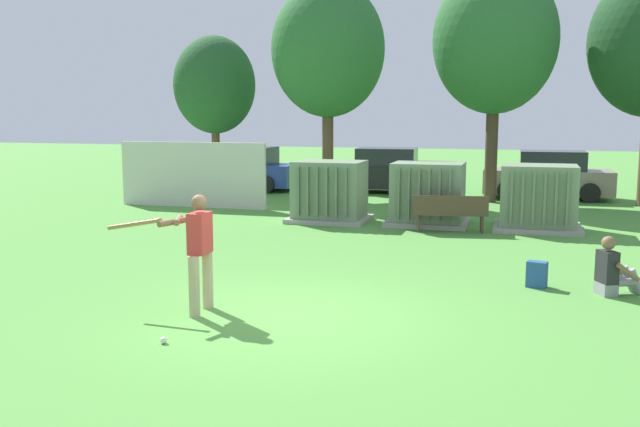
# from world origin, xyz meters

# --- Properties ---
(ground_plane) EXTENTS (96.00, 96.00, 0.00)m
(ground_plane) POSITION_xyz_m (0.00, 0.00, 0.00)
(ground_plane) COLOR #51933D
(fence_panel) EXTENTS (4.80, 0.12, 2.00)m
(fence_panel) POSITION_xyz_m (-6.63, 10.50, 1.00)
(fence_panel) COLOR beige
(fence_panel) RESTS_ON ground
(transformer_west) EXTENTS (2.10, 1.70, 1.62)m
(transformer_west) POSITION_xyz_m (-1.80, 8.86, 0.79)
(transformer_west) COLOR #9E9B93
(transformer_west) RESTS_ON ground
(transformer_mid_west) EXTENTS (2.10, 1.70, 1.62)m
(transformer_mid_west) POSITION_xyz_m (0.81, 9.00, 0.79)
(transformer_mid_west) COLOR #9E9B93
(transformer_mid_west) RESTS_ON ground
(transformer_mid_east) EXTENTS (2.10, 1.70, 1.62)m
(transformer_mid_east) POSITION_xyz_m (3.56, 8.94, 0.79)
(transformer_mid_east) COLOR #9E9B93
(transformer_mid_east) RESTS_ON ground
(park_bench) EXTENTS (1.84, 0.66, 0.92)m
(park_bench) POSITION_xyz_m (1.50, 7.92, 0.54)
(park_bench) COLOR #4C3828
(park_bench) RESTS_ON ground
(batter) EXTENTS (1.61, 0.72, 1.74)m
(batter) POSITION_xyz_m (-1.34, -0.09, 0.98)
(batter) COLOR tan
(batter) RESTS_ON ground
(sports_ball) EXTENTS (0.09, 0.09, 0.09)m
(sports_ball) POSITION_xyz_m (-1.13, -1.53, 0.04)
(sports_ball) COLOR white
(sports_ball) RESTS_ON ground
(seated_spectator) EXTENTS (0.79, 0.66, 0.96)m
(seated_spectator) POSITION_xyz_m (4.61, 2.66, 0.38)
(seated_spectator) COLOR gray
(seated_spectator) RESTS_ON ground
(backpack) EXTENTS (0.36, 0.32, 0.44)m
(backpack) POSITION_xyz_m (3.46, 2.85, 0.21)
(backpack) COLOR #264C8C
(backpack) RESTS_ON ground
(tree_left) EXTENTS (2.95, 2.95, 5.64)m
(tree_left) POSITION_xyz_m (-7.69, 14.59, 3.87)
(tree_left) COLOR brown
(tree_left) RESTS_ON ground
(tree_center_left) EXTENTS (3.78, 3.78, 7.23)m
(tree_center_left) POSITION_xyz_m (-3.24, 13.89, 4.96)
(tree_center_left) COLOR brown
(tree_center_left) RESTS_ON ground
(tree_center_right) EXTENTS (3.94, 3.94, 7.52)m
(tree_center_right) POSITION_xyz_m (2.14, 14.31, 5.16)
(tree_center_right) COLOR #4C3828
(tree_center_right) RESTS_ON ground
(parked_car_leftmost) EXTENTS (4.25, 2.02, 1.62)m
(parked_car_leftmost) POSITION_xyz_m (-7.01, 15.53, 0.75)
(parked_car_leftmost) COLOR navy
(parked_car_leftmost) RESTS_ON ground
(parked_car_left_of_center) EXTENTS (4.28, 2.07, 1.62)m
(parked_car_left_of_center) POSITION_xyz_m (-1.75, 16.15, 0.75)
(parked_car_left_of_center) COLOR black
(parked_car_left_of_center) RESTS_ON ground
(parked_car_right_of_center) EXTENTS (4.24, 1.99, 1.62)m
(parked_car_right_of_center) POSITION_xyz_m (3.98, 15.81, 0.75)
(parked_car_right_of_center) COLOR gray
(parked_car_right_of_center) RESTS_ON ground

